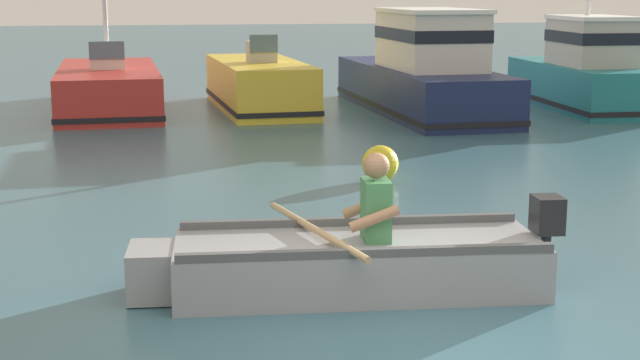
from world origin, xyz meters
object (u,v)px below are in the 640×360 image
Objects in this scene: moored_boat_red at (109,89)px; moored_boat_navy at (423,75)px; rowboat_with_person at (350,262)px; moored_boat_teal at (584,74)px; moored_boat_yellow at (259,86)px; mooring_buoy at (380,164)px.

moored_boat_navy is (6.43, -1.54, 0.36)m from moored_boat_red.
moored_boat_red reaches higher than moored_boat_navy.
rowboat_with_person is at bearing -77.96° from moored_boat_red.
moored_boat_teal is at bearing -8.44° from moored_boat_red.
moored_boat_yellow is 3.48m from moored_boat_navy.
moored_boat_teal is (7.30, 11.07, 0.49)m from rowboat_with_person.
moored_boat_yellow is at bearing 87.77° from rowboat_with_person.
rowboat_with_person is 13.27m from moored_boat_teal.
rowboat_with_person is 11.64m from moored_boat_navy.
rowboat_with_person is 0.65× the size of moored_boat_red.
rowboat_with_person is at bearing -92.23° from moored_boat_yellow.
moored_boat_red is at bearing 171.56° from moored_boat_teal.
moored_boat_teal reaches higher than moored_boat_red.
moored_boat_navy is 7.11m from mooring_buoy.
moored_boat_yellow is 0.74× the size of moored_boat_navy.
moored_boat_red is at bearing 166.49° from moored_boat_navy.
rowboat_with_person is 12.83m from moored_boat_red.
moored_boat_red is 10.09m from moored_boat_teal.
moored_boat_yellow is at bearing -7.42° from moored_boat_red.
moored_boat_teal reaches higher than moored_boat_navy.
mooring_buoy is at bearing -84.02° from moored_boat_yellow.
mooring_buoy is (0.82, -7.78, -0.25)m from moored_boat_yellow.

